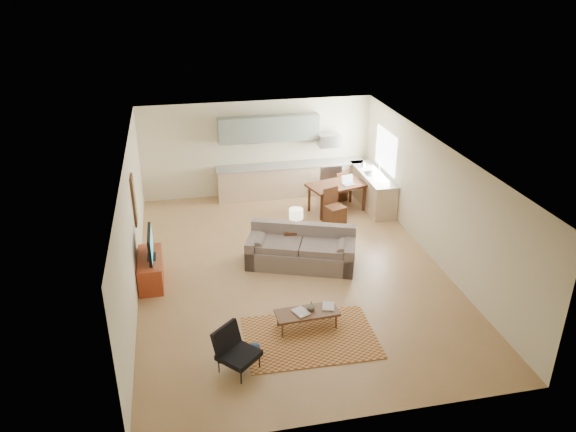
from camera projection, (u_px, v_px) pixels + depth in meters
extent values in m
plane|color=#A1764A|center=(291.00, 269.00, 12.34)|extent=(9.00, 9.00, 0.00)
plane|color=white|center=(291.00, 152.00, 11.21)|extent=(9.00, 9.00, 0.00)
plane|color=beige|center=(258.00, 148.00, 15.77)|extent=(6.50, 0.00, 6.50)
plane|color=beige|center=(359.00, 345.00, 7.78)|extent=(6.50, 0.00, 6.50)
plane|color=beige|center=(132.00, 227.00, 11.17)|extent=(0.00, 9.00, 9.00)
plane|color=beige|center=(435.00, 201.00, 12.38)|extent=(0.00, 9.00, 9.00)
cube|color=#A5A8AD|center=(328.00, 177.00, 16.24)|extent=(0.62, 0.62, 0.90)
cube|color=#A5A8AD|center=(329.00, 140.00, 15.79)|extent=(0.62, 0.40, 0.35)
cube|color=gray|center=(269.00, 129.00, 15.43)|extent=(2.80, 0.34, 0.70)
cube|color=white|center=(386.00, 150.00, 14.96)|extent=(0.02, 1.40, 1.05)
cube|color=#8F3D18|center=(310.00, 337.00, 10.11)|extent=(2.39, 1.68, 0.02)
imported|color=maroon|center=(296.00, 314.00, 10.15)|extent=(0.45, 0.48, 0.03)
imported|color=navy|center=(322.00, 306.00, 10.40)|extent=(0.39, 0.43, 0.02)
imported|color=black|center=(311.00, 306.00, 10.27)|extent=(0.17, 0.17, 0.17)
imported|color=beige|center=(364.00, 164.00, 15.59)|extent=(0.13, 0.13, 0.19)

